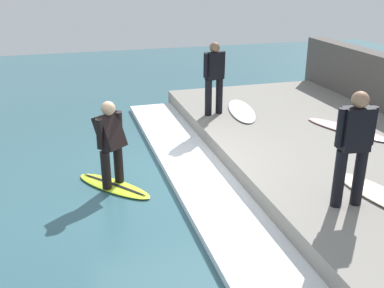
{
  "coord_description": "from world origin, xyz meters",
  "views": [
    {
      "loc": [
        -1.41,
        -7.14,
        3.65
      ],
      "look_at": [
        0.65,
        0.0,
        0.7
      ],
      "focal_mm": 42.0,
      "sensor_mm": 36.0,
      "label": 1
    }
  ],
  "objects_px": {
    "surfer_riding": "(110,140)",
    "surfer_waiting_far": "(354,144)",
    "surfer_waiting_near": "(214,75)",
    "surfboard_waiting_far": "(381,195)",
    "surfboard_spare": "(348,129)",
    "surfboard_riding": "(114,186)",
    "surfboard_waiting_near": "(241,111)"
  },
  "relations": [
    {
      "from": "surfer_riding",
      "to": "surfboard_riding",
      "type": "bearing_deg",
      "value": -3.58
    },
    {
      "from": "surfboard_waiting_near",
      "to": "surfer_waiting_far",
      "type": "xyz_separation_m",
      "value": [
        -0.23,
        -4.62,
        0.93
      ]
    },
    {
      "from": "surfer_riding",
      "to": "surfboard_waiting_far",
      "type": "distance_m",
      "value": 4.41
    },
    {
      "from": "surfer_riding",
      "to": "surfboard_waiting_far",
      "type": "height_order",
      "value": "surfer_riding"
    },
    {
      "from": "surfboard_waiting_far",
      "to": "surfboard_spare",
      "type": "xyz_separation_m",
      "value": [
        1.24,
        2.7,
        0.0
      ]
    },
    {
      "from": "surfer_waiting_near",
      "to": "surfer_waiting_far",
      "type": "distance_m",
      "value": 4.65
    },
    {
      "from": "surfer_riding",
      "to": "surfboard_spare",
      "type": "distance_m",
      "value": 5.05
    },
    {
      "from": "surfboard_riding",
      "to": "surfer_waiting_near",
      "type": "distance_m",
      "value": 3.77
    },
    {
      "from": "surfboard_waiting_near",
      "to": "surfboard_waiting_far",
      "type": "bearing_deg",
      "value": -84.74
    },
    {
      "from": "surfer_waiting_far",
      "to": "surfboard_spare",
      "type": "height_order",
      "value": "surfer_waiting_far"
    },
    {
      "from": "surfboard_waiting_far",
      "to": "surfer_waiting_near",
      "type": "bearing_deg",
      "value": 103.77
    },
    {
      "from": "surfer_waiting_far",
      "to": "surfboard_spare",
      "type": "distance_m",
      "value": 3.47
    },
    {
      "from": "surfboard_waiting_far",
      "to": "surfboard_riding",
      "type": "bearing_deg",
      "value": 149.23
    },
    {
      "from": "surfboard_riding",
      "to": "surfboard_waiting_far",
      "type": "relative_size",
      "value": 0.87
    },
    {
      "from": "surfer_riding",
      "to": "surfer_waiting_near",
      "type": "relative_size",
      "value": 0.91
    },
    {
      "from": "surfer_waiting_near",
      "to": "surfboard_waiting_far",
      "type": "bearing_deg",
      "value": -76.23
    },
    {
      "from": "surfer_waiting_near",
      "to": "surfer_riding",
      "type": "bearing_deg",
      "value": -138.63
    },
    {
      "from": "surfboard_waiting_near",
      "to": "surfboard_spare",
      "type": "distance_m",
      "value": 2.5
    },
    {
      "from": "surfboard_waiting_near",
      "to": "surfboard_spare",
      "type": "height_order",
      "value": "same"
    },
    {
      "from": "surfer_waiting_far",
      "to": "surfboard_spare",
      "type": "bearing_deg",
      "value": 55.48
    },
    {
      "from": "surfboard_riding",
      "to": "surfboard_spare",
      "type": "height_order",
      "value": "surfboard_spare"
    },
    {
      "from": "surfboard_waiting_far",
      "to": "surfboard_spare",
      "type": "height_order",
      "value": "same"
    },
    {
      "from": "surfboard_spare",
      "to": "surfer_riding",
      "type": "bearing_deg",
      "value": -174.78
    },
    {
      "from": "surfer_riding",
      "to": "surfer_waiting_far",
      "type": "relative_size",
      "value": 0.89
    },
    {
      "from": "surfboard_spare",
      "to": "surfer_waiting_far",
      "type": "bearing_deg",
      "value": -124.52
    },
    {
      "from": "surfer_waiting_near",
      "to": "surfboard_spare",
      "type": "relative_size",
      "value": 0.84
    },
    {
      "from": "surfer_waiting_far",
      "to": "surfer_waiting_near",
      "type": "bearing_deg",
      "value": 95.78
    },
    {
      "from": "surfer_riding",
      "to": "surfboard_spare",
      "type": "relative_size",
      "value": 0.76
    },
    {
      "from": "surfboard_waiting_near",
      "to": "surfer_waiting_far",
      "type": "height_order",
      "value": "surfer_waiting_far"
    },
    {
      "from": "surfboard_waiting_near",
      "to": "surfer_waiting_near",
      "type": "bearing_deg",
      "value": 179.0
    },
    {
      "from": "surfboard_riding",
      "to": "surfboard_waiting_near",
      "type": "height_order",
      "value": "surfboard_waiting_near"
    },
    {
      "from": "surfer_riding",
      "to": "surfer_waiting_near",
      "type": "xyz_separation_m",
      "value": [
        2.65,
        2.33,
        0.45
      ]
    }
  ]
}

